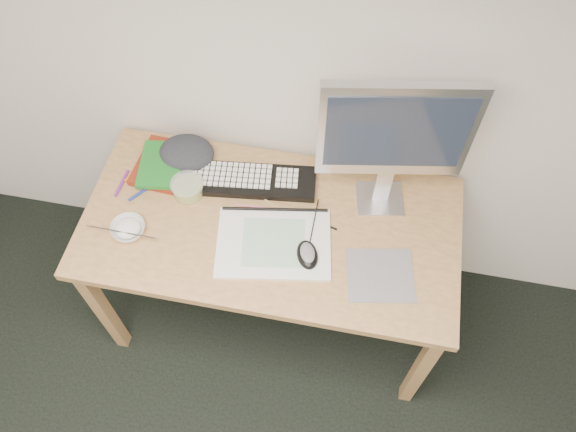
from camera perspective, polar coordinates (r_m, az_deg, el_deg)
name	(u,v)px	position (r m, az deg, el deg)	size (l,w,h in m)	color
desk	(271,236)	(2.15, -1.78, -2.03)	(1.40, 0.70, 0.75)	tan
mousepad	(380,275)	(2.00, 9.35, -5.94)	(0.23, 0.21, 0.00)	slate
sketchpad	(274,243)	(2.03, -1.47, -2.78)	(0.41, 0.29, 0.01)	white
keyboard	(253,181)	(2.17, -3.62, 3.58)	(0.49, 0.15, 0.03)	black
monitor	(395,135)	(1.88, 10.81, 8.11)	(0.51, 0.18, 0.59)	silver
mouse	(307,253)	(1.98, 1.99, -3.77)	(0.07, 0.12, 0.04)	black
rice_bowl	(128,229)	(2.12, -15.91, -1.30)	(0.13, 0.13, 0.04)	silver
chopsticks	(121,232)	(2.09, -16.57, -1.58)	(0.02, 0.02, 0.26)	#AEAEB0
fruit_tub	(188,188)	(2.16, -10.14, 2.80)	(0.13, 0.13, 0.06)	#E9D952
book_red	(162,164)	(2.28, -12.71, 5.17)	(0.19, 0.25, 0.02)	maroon
book_green	(161,165)	(2.25, -12.74, 5.11)	(0.16, 0.23, 0.02)	#1C7123
cloth_lump	(187,153)	(2.26, -10.26, 6.32)	(0.18, 0.15, 0.08)	#23262A
pencil_pink	(257,207)	(2.12, -3.13, 0.91)	(0.01, 0.01, 0.17)	pink
pencil_tan	(283,211)	(2.10, -0.47, 0.52)	(0.01, 0.01, 0.18)	tan
pencil_black	(314,220)	(2.08, 2.68, -0.42)	(0.01, 0.01, 0.18)	black
marker_blue	(143,191)	(2.22, -14.54, 2.46)	(0.01, 0.01, 0.13)	#1B3096
marker_orange	(134,171)	(2.29, -15.38, 4.47)	(0.01, 0.01, 0.12)	orange
marker_purple	(122,183)	(2.27, -16.54, 3.21)	(0.01, 0.01, 0.13)	#71268B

